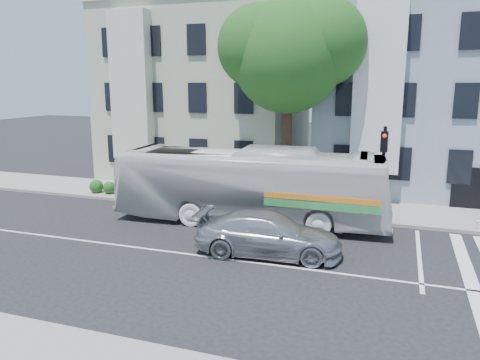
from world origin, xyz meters
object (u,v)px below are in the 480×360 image
at_px(sedan, 268,234).
at_px(traffic_signal, 383,163).
at_px(fire_hydrant, 480,221).
at_px(bus, 250,186).

xyz_separation_m(sedan, traffic_signal, (3.74, 4.97, 2.07)).
distance_m(traffic_signal, fire_hydrant, 4.74).
bearing_deg(fire_hydrant, bus, -169.71).
relative_size(bus, sedan, 2.27).
bearing_deg(sedan, fire_hydrant, -60.56).
bearing_deg(bus, sedan, -156.28).
bearing_deg(traffic_signal, bus, -160.49).
distance_m(bus, fire_hydrant, 9.93).
bearing_deg(sedan, bus, 21.99).
bearing_deg(bus, traffic_signal, -80.23).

